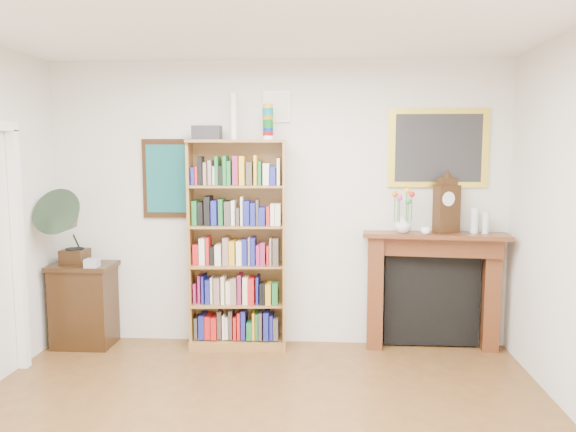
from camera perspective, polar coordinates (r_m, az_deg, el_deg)
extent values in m
cube|color=silver|center=(5.55, -1.10, 1.22)|extent=(4.50, 0.01, 2.80)
cube|color=white|center=(5.45, -25.70, -3.27)|extent=(0.08, 0.08, 2.10)
cube|color=black|center=(5.70, -11.73, 3.74)|extent=(0.58, 0.03, 0.78)
cube|color=#13595C|center=(5.68, -11.78, 3.73)|extent=(0.50, 0.01, 0.67)
cube|color=white|center=(5.52, -1.14, 11.06)|extent=(0.26, 0.03, 0.30)
cube|color=silver|center=(5.50, -1.15, 11.07)|extent=(0.22, 0.01, 0.26)
cube|color=gold|center=(5.60, 15.00, 6.68)|extent=(0.95, 0.03, 0.75)
cube|color=#262628|center=(5.58, 15.04, 6.68)|extent=(0.82, 0.01, 0.65)
cube|color=brown|center=(5.55, -9.80, -2.90)|extent=(0.05, 0.33, 2.03)
cube|color=brown|center=(5.41, -0.43, -3.04)|extent=(0.05, 0.33, 2.03)
cube|color=brown|center=(5.39, -5.29, 7.57)|extent=(0.96, 0.40, 0.03)
cube|color=brown|center=(5.70, -5.07, -12.64)|extent=(0.96, 0.40, 0.09)
cube|color=brown|center=(5.61, -4.94, -2.72)|extent=(0.93, 0.09, 2.03)
cube|color=brown|center=(5.59, -5.11, -8.81)|extent=(0.90, 0.38, 0.02)
cube|color=brown|center=(5.50, -5.16, -4.96)|extent=(0.90, 0.38, 0.02)
cube|color=brown|center=(5.43, -5.20, -0.99)|extent=(0.90, 0.38, 0.02)
cube|color=brown|center=(5.40, -5.24, 3.05)|extent=(0.90, 0.38, 0.02)
cube|color=black|center=(5.96, -19.99, -8.47)|extent=(0.60, 0.44, 0.82)
cube|color=#471E10|center=(5.58, 8.85, -7.66)|extent=(0.17, 0.22, 1.11)
cube|color=#471E10|center=(5.79, 19.92, -7.46)|extent=(0.17, 0.22, 1.11)
cube|color=#471E10|center=(5.57, 14.62, -2.96)|extent=(1.27, 0.32, 0.18)
cube|color=#471E10|center=(5.51, 14.74, -1.90)|extent=(1.38, 0.45, 0.04)
cube|color=black|center=(5.75, 14.33, -8.31)|extent=(0.92, 0.09, 0.89)
cube|color=black|center=(5.91, -20.82, -3.85)|extent=(0.24, 0.24, 0.14)
cylinder|color=black|center=(5.90, -20.85, -3.14)|extent=(0.19, 0.19, 0.01)
cone|color=#2C3F2E|center=(5.73, -21.55, -0.31)|extent=(0.50, 0.60, 0.59)
cube|color=silver|center=(5.67, -19.29, -4.54)|extent=(0.12, 0.12, 0.08)
cube|color=black|center=(5.51, 15.80, 0.67)|extent=(0.26, 0.20, 0.46)
cylinder|color=white|center=(5.44, 15.98, 1.69)|extent=(0.13, 0.06, 0.13)
cube|color=black|center=(5.49, 15.88, 3.36)|extent=(0.19, 0.16, 0.08)
imported|color=silver|center=(5.45, 11.57, -0.84)|extent=(0.19, 0.19, 0.16)
imported|color=white|center=(5.40, 13.79, -1.47)|extent=(0.11, 0.11, 0.07)
cylinder|color=silver|center=(5.60, 18.41, -0.44)|extent=(0.07, 0.07, 0.24)
cylinder|color=silver|center=(5.62, 19.43, -0.66)|extent=(0.06, 0.06, 0.20)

